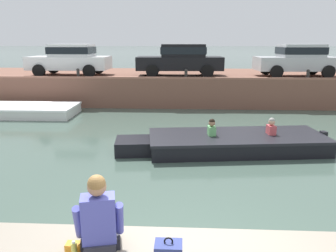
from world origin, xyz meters
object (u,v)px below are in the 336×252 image
car_leftmost_white (71,58)px  motorboat_passing (229,142)px  car_centre_silver (298,59)px  mooring_bollard_east (308,74)px  mooring_bollard_west (78,73)px  person_seated_left (99,224)px  mooring_bollard_mid (186,73)px  bottle_drink (74,250)px  car_left_inner_black (181,59)px  boat_moored_west_white (8,110)px

car_leftmost_white → motorboat_passing: bearing=-46.3°
car_centre_silver → mooring_bollard_east: size_ratio=8.92×
car_leftmost_white → car_centre_silver: 11.26m
car_leftmost_white → mooring_bollard_west: car_leftmost_white is taller
motorboat_passing → car_leftmost_white: car_leftmost_white is taller
mooring_bollard_east → person_seated_left: (-6.53, -12.16, -0.48)m
car_leftmost_white → mooring_bollard_mid: bearing=-12.0°
car_leftmost_white → mooring_bollard_mid: (5.82, -1.23, -0.61)m
car_leftmost_white → bottle_drink: 14.30m
motorboat_passing → bottle_drink: size_ratio=30.33×
motorboat_passing → car_centre_silver: bearing=60.4°
motorboat_passing → car_left_inner_black: (-1.50, 7.40, 2.01)m
mooring_bollard_mid → car_left_inner_black: bearing=101.8°
boat_moored_west_white → car_left_inner_black: 8.25m
mooring_bollard_west → car_leftmost_white: bearing=120.9°
motorboat_passing → car_centre_silver: 8.74m
car_left_inner_black → bottle_drink: 13.59m
car_centre_silver → mooring_bollard_mid: car_centre_silver is taller
person_seated_left → bottle_drink: size_ratio=4.73×
boat_moored_west_white → motorboat_passing: 9.81m
motorboat_passing → mooring_bollard_east: size_ratio=13.90×
boat_moored_west_white → person_seated_left: 12.22m
car_centre_silver → person_seated_left: 14.89m
mooring_bollard_west → person_seated_left: mooring_bollard_west is taller
car_left_inner_black → mooring_bollard_east: size_ratio=9.60×
bottle_drink → mooring_bollard_mid: bearing=84.2°
boat_moored_west_white → mooring_bollard_east: size_ratio=14.21×
car_left_inner_black → car_centre_silver: same height
mooring_bollard_east → bottle_drink: bearing=-119.0°
motorboat_passing → car_centre_silver: (4.20, 7.40, 2.00)m
mooring_bollard_west → mooring_bollard_east: same height
mooring_bollard_east → bottle_drink: 14.03m
mooring_bollard_mid → mooring_bollard_east: (5.55, 0.00, 0.00)m
mooring_bollard_east → person_seated_left: bearing=-118.2°
car_left_inner_black → person_seated_left: 13.46m
car_left_inner_black → mooring_bollard_mid: car_left_inner_black is taller
person_seated_left → mooring_bollard_mid: bearing=85.4°
car_centre_silver → mooring_bollard_mid: bearing=-167.2°
motorboat_passing → person_seated_left: (-2.22, -6.00, 0.92)m
mooring_bollard_mid → mooring_bollard_west: bearing=180.0°
motorboat_passing → bottle_drink: 6.61m
motorboat_passing → car_left_inner_black: car_left_inner_black is taller
mooring_bollard_east → mooring_bollard_mid: bearing=180.0°
car_left_inner_black → boat_moored_west_white: bearing=-156.7°
car_left_inner_black → mooring_bollard_west: bearing=-165.6°
mooring_bollard_mid → person_seated_left: mooring_bollard_mid is taller
car_leftmost_white → boat_moored_west_white: bearing=-119.5°
boat_moored_west_white → car_left_inner_black: size_ratio=1.48×
bottle_drink → boat_moored_west_white: bearing=121.6°
motorboat_passing → mooring_bollard_east: bearing=55.1°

